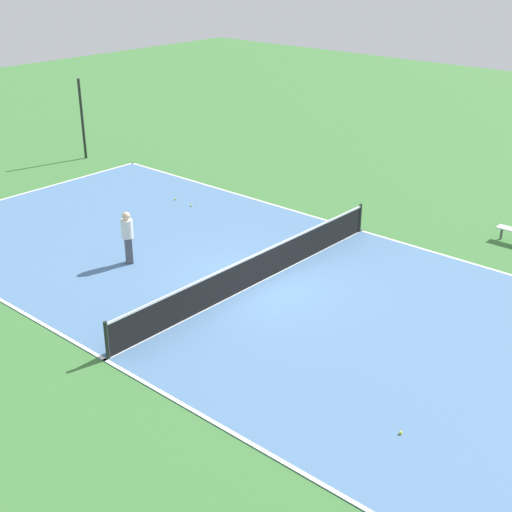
{
  "coord_description": "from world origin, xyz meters",
  "views": [
    {
      "loc": [
        -14.01,
        -12.3,
        9.25
      ],
      "look_at": [
        0.0,
        0.0,
        0.9
      ],
      "focal_mm": 50.0,
      "sensor_mm": 36.0,
      "label": 1
    }
  ],
  "objects_px": {
    "player_far_white": "(127,234)",
    "tennis_ball_far_baseline": "(175,199)",
    "tennis_ball_midcourt": "(191,205)",
    "tennis_ball_right_alley": "(401,433)",
    "tennis_net": "(256,268)",
    "fence_post_back_right": "(82,119)"
  },
  "relations": [
    {
      "from": "player_far_white",
      "to": "fence_post_back_right",
      "type": "relative_size",
      "value": 0.46
    },
    {
      "from": "tennis_ball_far_baseline",
      "to": "fence_post_back_right",
      "type": "bearing_deg",
      "value": 80.44
    },
    {
      "from": "tennis_ball_right_alley",
      "to": "tennis_ball_midcourt",
      "type": "relative_size",
      "value": 1.0
    },
    {
      "from": "tennis_ball_midcourt",
      "to": "tennis_ball_right_alley",
      "type": "bearing_deg",
      "value": -116.91
    },
    {
      "from": "player_far_white",
      "to": "tennis_ball_midcourt",
      "type": "height_order",
      "value": "player_far_white"
    },
    {
      "from": "tennis_net",
      "to": "fence_post_back_right",
      "type": "relative_size",
      "value": 3.01
    },
    {
      "from": "tennis_net",
      "to": "tennis_ball_right_alley",
      "type": "relative_size",
      "value": 159.58
    },
    {
      "from": "tennis_ball_right_alley",
      "to": "tennis_ball_midcourt",
      "type": "distance_m",
      "value": 14.49
    },
    {
      "from": "player_far_white",
      "to": "tennis_ball_far_baseline",
      "type": "height_order",
      "value": "player_far_white"
    },
    {
      "from": "tennis_ball_midcourt",
      "to": "player_far_white",
      "type": "bearing_deg",
      "value": -155.06
    },
    {
      "from": "fence_post_back_right",
      "to": "player_far_white",
      "type": "bearing_deg",
      "value": -120.16
    },
    {
      "from": "tennis_ball_far_baseline",
      "to": "tennis_ball_midcourt",
      "type": "distance_m",
      "value": 0.98
    },
    {
      "from": "tennis_ball_midcourt",
      "to": "fence_post_back_right",
      "type": "height_order",
      "value": "fence_post_back_right"
    },
    {
      "from": "fence_post_back_right",
      "to": "tennis_ball_far_baseline",
      "type": "bearing_deg",
      "value": -99.56
    },
    {
      "from": "tennis_ball_far_baseline",
      "to": "fence_post_back_right",
      "type": "relative_size",
      "value": 0.02
    },
    {
      "from": "tennis_net",
      "to": "tennis_ball_far_baseline",
      "type": "relative_size",
      "value": 159.58
    },
    {
      "from": "tennis_ball_far_baseline",
      "to": "tennis_ball_right_alley",
      "type": "height_order",
      "value": "same"
    },
    {
      "from": "tennis_ball_far_baseline",
      "to": "player_far_white",
      "type": "bearing_deg",
      "value": -146.75
    },
    {
      "from": "tennis_net",
      "to": "fence_post_back_right",
      "type": "bearing_deg",
      "value": 72.23
    },
    {
      "from": "tennis_net",
      "to": "tennis_ball_far_baseline",
      "type": "height_order",
      "value": "tennis_net"
    },
    {
      "from": "player_far_white",
      "to": "tennis_ball_far_baseline",
      "type": "distance_m",
      "value": 5.92
    },
    {
      "from": "tennis_ball_right_alley",
      "to": "tennis_net",
      "type": "bearing_deg",
      "value": 64.38
    }
  ]
}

